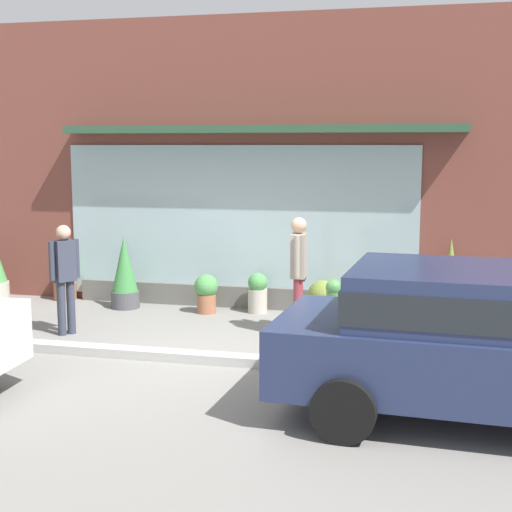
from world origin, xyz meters
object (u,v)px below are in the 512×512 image
object	(u,v)px
potted_plant_window_left	(322,299)
potted_plant_corner_tall	(450,281)
potted_plant_low_front	(65,279)
potted_plant_near_hydrant	(125,274)
potted_plant_window_center	(206,292)
fire_hydrant	(333,313)
potted_plant_trailing_edge	(258,292)
parked_car_navy	(487,336)
pedestrian_with_handbag	(299,266)
pedestrian_passerby	(65,272)

from	to	relation	value
potted_plant_window_left	potted_plant_corner_tall	world-z (taller)	potted_plant_corner_tall
potted_plant_window_left	potted_plant_corner_tall	bearing A→B (deg)	8.20
potted_plant_low_front	potted_plant_near_hydrant	size ratio (longest dim) A/B	0.57
potted_plant_window_center	potted_plant_corner_tall	xyz separation A→B (m)	(3.80, 0.44, 0.26)
fire_hydrant	potted_plant_trailing_edge	distance (m)	2.27
potted_plant_trailing_edge	potted_plant_near_hydrant	distance (m)	2.25
parked_car_navy	pedestrian_with_handbag	bearing A→B (deg)	132.53
pedestrian_passerby	fire_hydrant	bearing A→B (deg)	130.94
parked_car_navy	potted_plant_low_front	xyz separation A→B (m)	(-6.79, 4.30, -0.50)
potted_plant_corner_tall	potted_plant_window_center	bearing A→B (deg)	-173.41
potted_plant_trailing_edge	potted_plant_near_hydrant	size ratio (longest dim) A/B	0.54
potted_plant_window_left	pedestrian_passerby	bearing A→B (deg)	-150.45
potted_plant_window_left	potted_plant_low_front	bearing A→B (deg)	176.82
pedestrian_with_handbag	potted_plant_window_left	size ratio (longest dim) A/B	2.87
potted_plant_window_center	potted_plant_near_hydrant	xyz separation A→B (m)	(-1.43, 0.05, 0.24)
potted_plant_window_center	potted_plant_window_left	distance (m)	1.87
pedestrian_with_handbag	parked_car_navy	xyz separation A→B (m)	(2.38, -2.89, -0.13)
pedestrian_with_handbag	potted_plant_trailing_edge	size ratio (longest dim) A/B	2.60
pedestrian_passerby	pedestrian_with_handbag	bearing A→B (deg)	140.64
potted_plant_window_left	potted_plant_trailing_edge	xyz separation A→B (m)	(-1.06, 0.06, 0.04)
pedestrian_passerby	potted_plant_low_front	bearing A→B (deg)	-114.45
fire_hydrant	potted_plant_window_center	world-z (taller)	fire_hydrant
fire_hydrant	potted_plant_near_hydrant	distance (m)	4.01
potted_plant_low_front	potted_plant_window_center	xyz separation A→B (m)	(2.72, -0.41, -0.01)
fire_hydrant	parked_car_navy	bearing A→B (deg)	-52.71
fire_hydrant	potted_plant_corner_tall	bearing A→B (deg)	51.74
potted_plant_low_front	potted_plant_near_hydrant	world-z (taller)	potted_plant_near_hydrant
fire_hydrant	pedestrian_passerby	bearing A→B (deg)	-176.20
fire_hydrant	potted_plant_corner_tall	world-z (taller)	potted_plant_corner_tall
pedestrian_passerby	potted_plant_corner_tall	bearing A→B (deg)	149.61
fire_hydrant	potted_plant_corner_tall	size ratio (longest dim) A/B	0.72
potted_plant_window_center	pedestrian_with_handbag	bearing A→B (deg)	-30.55
pedestrian_with_handbag	potted_plant_near_hydrant	size ratio (longest dim) A/B	1.40
potted_plant_trailing_edge	potted_plant_corner_tall	world-z (taller)	potted_plant_corner_tall
potted_plant_low_front	potted_plant_window_left	xyz separation A→B (m)	(4.59, -0.25, -0.06)
potted_plant_window_left	potted_plant_near_hydrant	xyz separation A→B (m)	(-3.29, -0.11, 0.29)
potted_plant_window_left	potted_plant_window_center	bearing A→B (deg)	-175.11
potted_plant_low_front	potted_plant_corner_tall	world-z (taller)	potted_plant_corner_tall
pedestrian_with_handbag	potted_plant_window_center	xyz separation A→B (m)	(-1.69, 1.00, -0.65)
pedestrian_with_handbag	potted_plant_window_left	world-z (taller)	pedestrian_with_handbag
pedestrian_passerby	potted_plant_window_left	xyz separation A→B (m)	(3.40, 1.93, -0.62)
potted_plant_low_front	potted_plant_trailing_edge	xyz separation A→B (m)	(3.52, -0.20, -0.02)
fire_hydrant	potted_plant_near_hydrant	bearing A→B (deg)	157.02
potted_plant_window_left	potted_plant_trailing_edge	distance (m)	1.07
pedestrian_with_handbag	potted_plant_window_left	xyz separation A→B (m)	(0.18, 1.16, -0.70)
pedestrian_with_handbag	pedestrian_passerby	bearing A→B (deg)	99.49
potted_plant_near_hydrant	pedestrian_with_handbag	bearing A→B (deg)	-18.48
potted_plant_near_hydrant	potted_plant_window_left	bearing A→B (deg)	1.98
parked_car_navy	potted_plant_near_hydrant	xyz separation A→B (m)	(-5.49, 3.93, -0.28)
pedestrian_with_handbag	potted_plant_low_front	distance (m)	4.67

